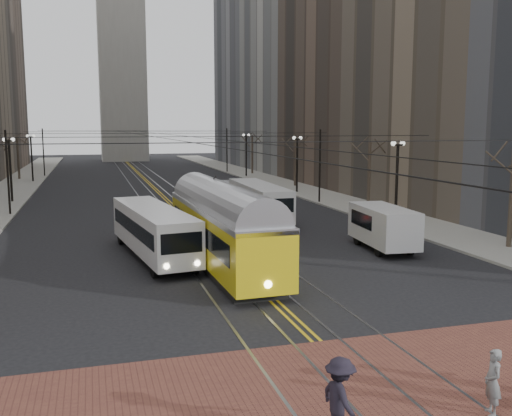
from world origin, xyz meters
TOP-DOWN VIEW (x-y plane):
  - ground at (0.00, 0.00)m, footprint 260.00×260.00m
  - sidewalk_left at (-15.00, 45.00)m, footprint 5.00×140.00m
  - sidewalk_right at (15.00, 45.00)m, footprint 5.00×140.00m
  - crosswalk_band at (0.00, -4.00)m, footprint 25.00×6.00m
  - streetcar_rails at (0.00, 45.00)m, footprint 4.80×130.00m
  - centre_lines at (0.00, 45.00)m, footprint 0.42×130.00m
  - building_right_mid at (25.50, 46.00)m, footprint 16.00×20.00m
  - building_right_far at (25.50, 86.00)m, footprint 16.00×20.00m
  - lamp_posts at (-0.00, 28.75)m, footprint 27.60×57.20m
  - street_trees at (0.00, 35.25)m, footprint 31.68×53.28m
  - trolley_wires at (0.00, 34.83)m, footprint 25.96×120.00m
  - transit_bus at (-3.74, 12.52)m, footprint 3.58×10.76m
  - streetcar at (-0.67, 9.65)m, footprint 2.96×13.70m
  - rear_bus at (5.00, 22.48)m, footprint 2.43×10.27m
  - cargo_van at (8.79, 10.82)m, footprint 2.54×5.60m
  - sedan_grey at (4.00, 22.00)m, footprint 2.52×4.95m
  - sedan_silver at (5.33, 36.38)m, footprint 2.30×5.28m
  - pedestrian_b at (2.23, -6.50)m, footprint 0.55×0.68m
  - pedestrian_d at (-1.72, -6.50)m, footprint 0.87×1.30m

SIDE VIEW (x-z plane):
  - ground at x=0.00m, z-range 0.00..0.00m
  - streetcar_rails at x=0.00m, z-range 0.00..0.01m
  - crosswalk_band at x=0.00m, z-range 0.00..0.01m
  - centre_lines at x=0.00m, z-range 0.01..0.01m
  - sidewalk_left at x=-15.00m, z-range 0.00..0.15m
  - sidewalk_right at x=15.00m, z-range 0.00..0.15m
  - sedan_grey at x=4.00m, z-range 0.00..1.62m
  - pedestrian_b at x=2.23m, z-range 0.01..1.63m
  - sedan_silver at x=5.33m, z-range 0.00..1.69m
  - pedestrian_d at x=-1.72m, z-range 0.01..1.89m
  - cargo_van at x=8.79m, z-range 0.00..2.41m
  - transit_bus at x=-3.74m, z-range 0.00..2.64m
  - rear_bus at x=5.00m, z-range 0.00..2.67m
  - streetcar at x=-0.67m, z-range 0.00..3.21m
  - street_trees at x=0.00m, z-range 0.00..5.60m
  - lamp_posts at x=0.00m, z-range 0.00..5.60m
  - trolley_wires at x=0.00m, z-range 0.47..7.07m
  - building_right_mid at x=25.50m, z-range 0.00..34.00m
  - building_right_far at x=25.50m, z-range 0.00..40.00m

